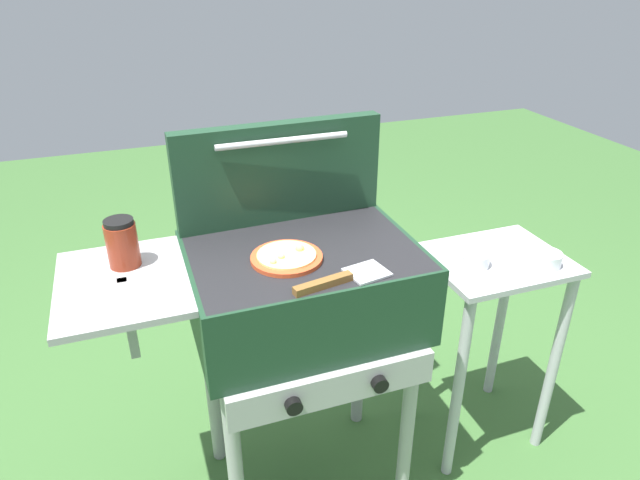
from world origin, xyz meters
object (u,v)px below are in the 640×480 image
Objects in this scene: sauce_jar at (122,243)px; topping_bowl_near at (473,259)px; grill at (300,295)px; prep_table at (488,312)px; topping_bowl_far at (546,259)px; pizza_cheese at (287,257)px; spatula at (342,279)px.

topping_bowl_near is at bearing -5.07° from sauce_jar.
grill is 1.28× the size of prep_table.
prep_table is at bearing 8.42° from topping_bowl_near.
topping_bowl_far is (0.79, -0.09, 0.01)m from grill.
topping_bowl_near is 1.09× the size of topping_bowl_far.
pizza_cheese is at bearing -177.51° from topping_bowl_near.
grill reaches higher than topping_bowl_near.
grill is 10.13× the size of topping_bowl_far.
pizza_cheese is at bearing 176.46° from topping_bowl_far.
prep_table is (0.72, 0.04, -0.37)m from pizza_cheese.
sauce_jar reaches higher than prep_table.
prep_table is at bearing 0.37° from grill.
spatula is 2.59× the size of topping_bowl_near.
sauce_jar is at bearing 174.93° from topping_bowl_near.
sauce_jar is 1.27× the size of topping_bowl_near.
prep_table is (1.13, -0.08, -0.43)m from sauce_jar.
pizza_cheese is at bearing 122.73° from spatula.
pizza_cheese is 1.88× the size of topping_bowl_near.
pizza_cheese is at bearing -16.16° from sauce_jar.
prep_table is at bearing 17.31° from spatula.
spatula is 0.57m from topping_bowl_near.
topping_bowl_far is at bearing -3.54° from pizza_cheese.
pizza_cheese is 0.18m from spatula.
spatula is at bearing -28.15° from sauce_jar.
topping_bowl_far reaches higher than prep_table.
grill is 0.16m from pizza_cheese.
topping_bowl_far is at bearing -6.46° from grill.
sauce_jar reaches higher than topping_bowl_far.
spatula is at bearing -161.02° from topping_bowl_near.
grill is 0.57m from topping_bowl_near.
sauce_jar reaches higher than grill.
topping_bowl_far is at bearing -39.46° from prep_table.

